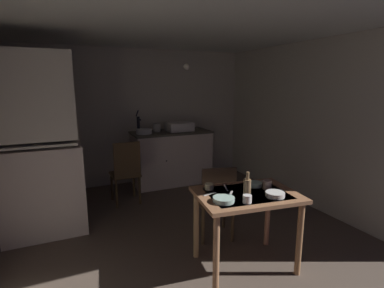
# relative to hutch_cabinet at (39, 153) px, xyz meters

# --- Properties ---
(ground_plane) EXTENTS (4.95, 4.95, 0.00)m
(ground_plane) POSITION_rel_hutch_cabinet_xyz_m (1.51, -0.34, -0.99)
(ground_plane) COLOR brown
(wall_back) EXTENTS (4.05, 0.10, 2.35)m
(wall_back) POSITION_rel_hutch_cabinet_xyz_m (1.51, 1.51, 0.19)
(wall_back) COLOR beige
(wall_back) RESTS_ON ground
(wall_right) EXTENTS (0.10, 3.72, 2.35)m
(wall_right) POSITION_rel_hutch_cabinet_xyz_m (3.53, -0.34, 0.19)
(wall_right) COLOR beige
(wall_right) RESTS_ON ground
(ceiling_slab) EXTENTS (4.05, 3.72, 0.10)m
(ceiling_slab) POSITION_rel_hutch_cabinet_xyz_m (1.51, -0.34, 1.41)
(ceiling_slab) COLOR silver
(hutch_cabinet) EXTENTS (0.89, 0.48, 2.11)m
(hutch_cabinet) POSITION_rel_hutch_cabinet_xyz_m (0.00, 0.00, 0.00)
(hutch_cabinet) COLOR beige
(hutch_cabinet) RESTS_ON ground
(counter_cabinet) EXTENTS (1.37, 0.64, 0.94)m
(counter_cabinet) POSITION_rel_hutch_cabinet_xyz_m (2.00, 1.14, -0.52)
(counter_cabinet) COLOR beige
(counter_cabinet) RESTS_ON ground
(sink_basin) EXTENTS (0.44, 0.34, 0.15)m
(sink_basin) POSITION_rel_hutch_cabinet_xyz_m (2.16, 1.14, 0.03)
(sink_basin) COLOR white
(sink_basin) RESTS_ON counter_cabinet
(hand_pump) EXTENTS (0.05, 0.27, 0.39)m
(hand_pump) POSITION_rel_hutch_cabinet_xyz_m (1.44, 1.19, 0.12)
(hand_pump) COLOR #232328
(hand_pump) RESTS_ON counter_cabinet
(mixing_bowl_counter) EXTENTS (0.26, 0.26, 0.08)m
(mixing_bowl_counter) POSITION_rel_hutch_cabinet_xyz_m (1.51, 1.09, -0.01)
(mixing_bowl_counter) COLOR white
(mixing_bowl_counter) RESTS_ON counter_cabinet
(stoneware_crock) EXTENTS (0.13, 0.13, 0.14)m
(stoneware_crock) POSITION_rel_hutch_cabinet_xyz_m (1.76, 1.20, 0.02)
(stoneware_crock) COLOR beige
(stoneware_crock) RESTS_ON counter_cabinet
(dining_table) EXTENTS (1.02, 0.78, 0.75)m
(dining_table) POSITION_rel_hutch_cabinet_xyz_m (1.79, -1.49, -0.36)
(dining_table) COLOR #A06B47
(dining_table) RESTS_ON ground
(chair_far_side) EXTENTS (0.48, 0.48, 0.88)m
(chair_far_side) POSITION_rel_hutch_cabinet_xyz_m (1.78, -0.92, -0.51)
(chair_far_side) COLOR #47331E
(chair_far_side) RESTS_ON ground
(chair_by_counter) EXTENTS (0.41, 0.41, 0.95)m
(chair_by_counter) POSITION_rel_hutch_cabinet_xyz_m (1.06, 0.51, -0.49)
(chair_by_counter) COLOR #47341B
(chair_by_counter) RESTS_ON ground
(serving_bowl_wide) EXTENTS (0.17, 0.17, 0.04)m
(serving_bowl_wide) POSITION_rel_hutch_cabinet_xyz_m (1.97, -1.67, -0.22)
(serving_bowl_wide) COLOR white
(serving_bowl_wide) RESTS_ON dining_table
(soup_bowl_small) EXTENTS (0.15, 0.15, 0.04)m
(soup_bowl_small) POSITION_rel_hutch_cabinet_xyz_m (1.97, -1.36, -0.22)
(soup_bowl_small) COLOR #ADD1C1
(soup_bowl_small) RESTS_ON dining_table
(sauce_dish) EXTENTS (0.19, 0.19, 0.04)m
(sauce_dish) POSITION_rel_hutch_cabinet_xyz_m (1.48, -1.58, -0.22)
(sauce_dish) COLOR #ADD1C1
(sauce_dish) RESTS_ON dining_table
(teacup_cream) EXTENTS (0.08, 0.08, 0.07)m
(teacup_cream) POSITION_rel_hutch_cabinet_xyz_m (1.65, -1.69, -0.20)
(teacup_cream) COLOR white
(teacup_cream) RESTS_ON dining_table
(mug_tall) EXTENTS (0.08, 0.08, 0.09)m
(mug_tall) POSITION_rel_hutch_cabinet_xyz_m (2.03, -1.48, -0.19)
(mug_tall) COLOR tan
(mug_tall) RESTS_ON dining_table
(teacup_mint) EXTENTS (0.08, 0.08, 0.06)m
(teacup_mint) POSITION_rel_hutch_cabinet_xyz_m (1.51, -1.26, -0.21)
(teacup_mint) COLOR beige
(teacup_mint) RESTS_ON dining_table
(glass_bottle) EXTENTS (0.07, 0.07, 0.24)m
(glass_bottle) POSITION_rel_hutch_cabinet_xyz_m (1.72, -1.59, -0.14)
(glass_bottle) COLOR olive
(glass_bottle) RESTS_ON dining_table
(table_knife) EXTENTS (0.08, 0.18, 0.00)m
(table_knife) POSITION_rel_hutch_cabinet_xyz_m (1.68, -1.28, -0.24)
(table_knife) COLOR silver
(table_knife) RESTS_ON dining_table
(teaspoon_near_bowl) EXTENTS (0.11, 0.13, 0.00)m
(teaspoon_near_bowl) POSITION_rel_hutch_cabinet_xyz_m (1.64, -1.45, -0.24)
(teaspoon_near_bowl) COLOR beige
(teaspoon_near_bowl) RESTS_ON dining_table
(teaspoon_by_cup) EXTENTS (0.03, 0.14, 0.00)m
(teaspoon_by_cup) POSITION_rel_hutch_cabinet_xyz_m (2.14, -1.32, -0.24)
(teaspoon_by_cup) COLOR beige
(teaspoon_by_cup) RESTS_ON dining_table
(serving_spoon) EXTENTS (0.14, 0.06, 0.00)m
(serving_spoon) POSITION_rel_hutch_cabinet_xyz_m (1.45, -1.38, -0.24)
(serving_spoon) COLOR beige
(serving_spoon) RESTS_ON dining_table
(pendant_bulb) EXTENTS (0.08, 0.08, 0.08)m
(pendant_bulb) POSITION_rel_hutch_cabinet_xyz_m (1.72, -0.23, 0.97)
(pendant_bulb) COLOR #F9EFCC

